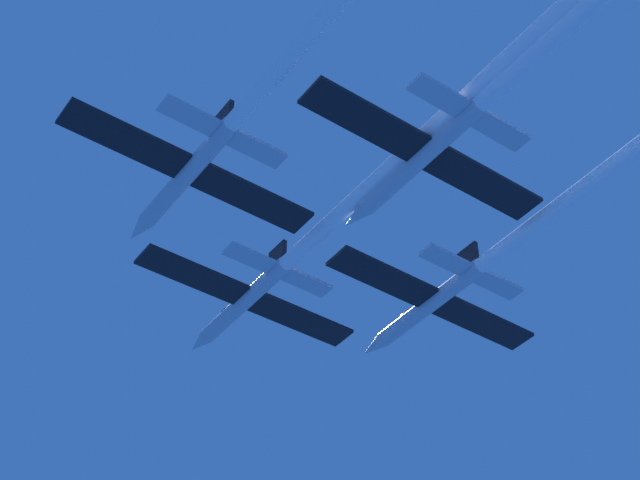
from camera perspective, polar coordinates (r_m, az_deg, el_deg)
The scene contains 2 objects.
jet_lead at distance 59.74m, azimuth 4.96°, elevation 5.01°, with size 16.55×59.06×2.74m.
jet_right_wing at distance 61.07m, azimuth 16.51°, elevation 4.35°, with size 16.55×57.04×2.74m.
Camera 1 is at (-28.87, -49.04, -42.34)m, focal length 56.97 mm.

